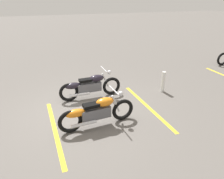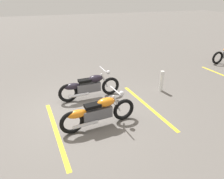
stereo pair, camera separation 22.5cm
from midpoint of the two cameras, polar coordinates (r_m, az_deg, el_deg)
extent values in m
plane|color=#66605B|center=(6.84, -7.54, -5.99)|extent=(60.00, 60.00, 0.00)
torus|color=black|center=(6.25, 3.93, -5.47)|extent=(0.68, 0.19, 0.67)
torus|color=black|center=(5.80, -10.08, -8.55)|extent=(0.68, 0.19, 0.67)
cube|color=#59595E|center=(5.92, -3.26, -6.41)|extent=(0.86, 0.32, 0.32)
ellipsoid|color=orange|center=(5.85, -0.85, -3.36)|extent=(0.55, 0.34, 0.24)
ellipsoid|color=orange|center=(5.71, -8.69, -6.35)|extent=(0.59, 0.31, 0.22)
cube|color=black|center=(5.74, -4.54, -4.29)|extent=(0.47, 0.29, 0.09)
cylinder|color=silver|center=(6.03, 2.06, -3.79)|extent=(0.27, 0.09, 0.56)
cylinder|color=silver|center=(5.82, 1.67, -0.23)|extent=(0.11, 0.62, 0.04)
sphere|color=silver|center=(5.96, 3.40, -1.12)|extent=(0.15, 0.15, 0.15)
cylinder|color=silver|center=(5.79, -6.48, -9.22)|extent=(0.71, 0.18, 0.09)
torus|color=black|center=(7.75, 0.69, 0.95)|extent=(0.68, 0.16, 0.67)
torus|color=black|center=(7.39, -10.69, -0.79)|extent=(0.68, 0.16, 0.67)
cube|color=#59595E|center=(7.48, -5.25, 0.64)|extent=(0.85, 0.28, 0.32)
ellipsoid|color=black|center=(7.43, -3.34, 3.04)|extent=(0.54, 0.32, 0.24)
ellipsoid|color=black|center=(7.32, -9.60, 0.98)|extent=(0.58, 0.28, 0.22)
cube|color=black|center=(7.34, -6.32, 2.48)|extent=(0.46, 0.27, 0.09)
cylinder|color=silver|center=(7.57, -0.93, 2.51)|extent=(0.27, 0.08, 0.56)
cylinder|color=silver|center=(7.41, -1.32, 5.48)|extent=(0.08, 0.62, 0.04)
sphere|color=silver|center=(7.52, 0.14, 4.66)|extent=(0.15, 0.15, 0.15)
cylinder|color=silver|center=(7.35, -7.92, -1.38)|extent=(0.70, 0.14, 0.09)
torus|color=black|center=(12.34, 28.12, 7.27)|extent=(0.67, 0.13, 0.67)
cylinder|color=white|center=(8.20, 14.38, 2.02)|extent=(0.14, 0.14, 0.80)
cube|color=yellow|center=(6.15, -14.11, -10.55)|extent=(0.40, 3.20, 0.01)
cube|color=yellow|center=(7.19, 10.46, -4.53)|extent=(0.40, 3.20, 0.01)
camera|label=1|loc=(0.11, 90.96, -0.45)|focal=33.94mm
camera|label=2|loc=(0.11, -89.04, 0.45)|focal=33.94mm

